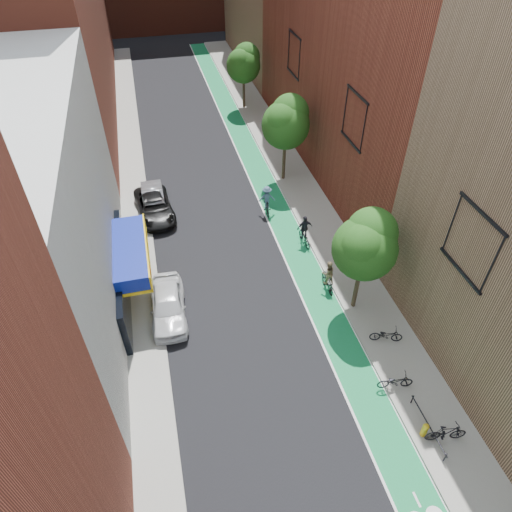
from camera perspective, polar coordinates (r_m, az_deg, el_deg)
bike_lane at (r=38.06m, az=0.18°, el=10.78°), size 2.00×68.00×0.01m
sidewalk_left at (r=37.23m, az=-15.09°, el=8.62°), size 2.00×68.00×0.15m
sidewalk_right at (r=38.63m, az=3.86°, el=11.30°), size 3.00×68.00×0.15m
building_left_white at (r=24.88m, az=-27.72°, el=3.51°), size 8.00×20.00×12.00m
building_right_mid_red at (r=36.54m, az=14.03°, el=27.09°), size 8.00×28.00×22.00m
tree_near at (r=23.65m, az=13.60°, el=1.47°), size 3.40×3.36×6.42m
tree_mid at (r=34.50m, az=3.80°, el=16.46°), size 3.55×3.53×6.74m
tree_far at (r=47.24m, az=-1.54°, el=23.02°), size 3.30×3.25×6.21m
parked_car_white at (r=25.67m, az=-10.93°, el=-6.03°), size 2.11×4.78×1.60m
parked_car_black at (r=33.18m, az=-12.57°, el=6.04°), size 2.85×5.34×1.43m
parked_car_silver at (r=34.00m, az=-12.70°, el=6.95°), size 1.58×4.31×1.41m
cyclist_lane_near at (r=27.03m, az=8.96°, el=-2.69°), size 0.78×1.77×1.95m
cyclist_lane_mid at (r=30.01m, az=6.08°, el=2.83°), size 1.05×1.79×2.11m
cyclist_lane_far at (r=32.52m, az=1.38°, el=6.82°), size 1.22×1.85×2.13m
parked_bike_near at (r=23.42m, az=17.02°, el=-14.75°), size 1.81×0.87×0.91m
parked_bike_mid at (r=22.59m, az=22.70°, el=-19.73°), size 1.90×0.82×1.11m
parked_bike_far at (r=25.05m, az=15.97°, el=-9.47°), size 1.81×1.08×0.90m
fire_hydrant at (r=22.50m, az=20.34°, el=-19.66°), size 0.28×0.28×0.81m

